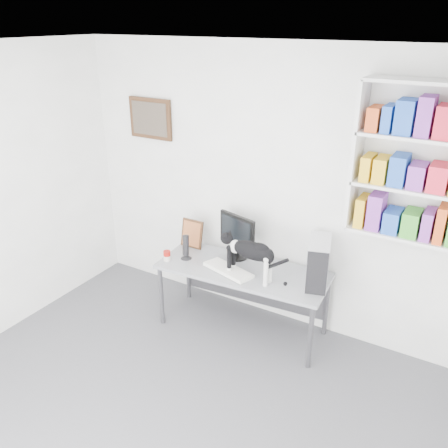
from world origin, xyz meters
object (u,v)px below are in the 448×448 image
Objects in this scene: monitor at (237,236)px; soup_can at (167,256)px; leaning_print at (192,233)px; bookshelf at (423,164)px; speaker at (186,247)px; cat at (251,260)px; pc_tower at (318,262)px; keyboard at (228,270)px; desk at (242,299)px.

soup_can is (-0.56, -0.41, -0.18)m from monitor.
soup_can is (-0.04, -0.38, -0.10)m from leaning_print.
bookshelf is 4.83× the size of speaker.
bookshelf is 1.81m from monitor.
pc_tower is at bearing 26.90° from cat.
keyboard is 1.94× the size of speaker.
cat is (0.86, 0.11, 0.14)m from soup_can.
leaning_print is at bearing -162.34° from monitor.
pc_tower is 1.30m from speaker.
desk is 3.25× the size of keyboard.
keyboard is at bearing -133.13° from desk.
soup_can is at bearing -96.02° from leaning_print.
monitor is at bearing 2.35° from leaning_print.
speaker is at bearing 43.28° from soup_can.
cat is (-0.55, -0.23, -0.01)m from pc_tower.
bookshelf is at bearing 6.05° from desk.
bookshelf is 2.69× the size of monitor.
bookshelf is 2.26m from speaker.
leaning_print is at bearing -177.22° from bookshelf.
desk is at bearing 143.61° from cat.
desk is at bearing -169.45° from bookshelf.
monitor reaches higher than keyboard.
keyboard is 0.29m from cat.
pc_tower is at bearing -168.14° from bookshelf.
monitor is 0.43m from cat.
monitor is (-0.16, 0.18, 0.57)m from desk.
speaker is at bearing 172.67° from pc_tower.
bookshelf reaches higher than speaker.
monitor reaches higher than pc_tower.
bookshelf is at bearing -11.88° from speaker.
monitor reaches higher than soup_can.
bookshelf reaches higher than keyboard.
bookshelf is 0.76× the size of desk.
speaker is at bearing -175.08° from desk.
soup_can is at bearing -158.81° from speaker.
monitor reaches higher than speaker.
soup_can is at bearing -169.00° from cat.
cat is at bearing 14.45° from keyboard.
keyboard is at bearing -61.70° from monitor.
soup_can is (-0.14, -0.13, -0.08)m from speaker.
pc_tower is 1.46m from soup_can.
bookshelf is at bearing 2.72° from leaning_print.
bookshelf is 2.31m from leaning_print.
cat is at bearing 7.00° from soup_can.
soup_can reaches higher than keyboard.
speaker is 2.51× the size of soup_can.
desk is at bearing 66.78° from keyboard.
speaker reaches higher than soup_can.
cat is at bearing -173.74° from pc_tower.
cat reaches higher than soup_can.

